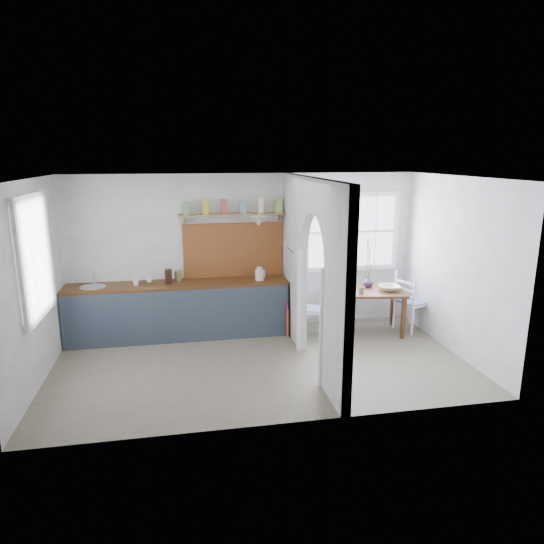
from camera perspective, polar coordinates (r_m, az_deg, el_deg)
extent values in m
cube|color=#756E5C|center=(7.01, -1.22, -10.72)|extent=(5.80, 3.20, 0.01)
cube|color=white|center=(6.39, -1.34, 11.04)|extent=(5.80, 3.20, 0.01)
cube|color=white|center=(8.12, -3.12, 2.33)|extent=(5.80, 0.01, 2.60)
cube|color=white|center=(5.07, 1.68, -4.65)|extent=(5.80, 0.01, 2.60)
cube|color=white|center=(6.76, -26.32, -1.41)|extent=(0.01, 3.20, 2.60)
cube|color=white|center=(7.59, 20.86, 0.65)|extent=(0.01, 3.20, 2.60)
cube|color=white|center=(5.61, 7.82, -2.94)|extent=(0.12, 0.80, 2.60)
cube|color=white|center=(7.67, 2.67, 1.66)|extent=(0.12, 1.20, 2.60)
cube|color=white|center=(6.39, 5.22, 6.26)|extent=(0.12, 1.20, 1.05)
cube|color=#4B2E10|center=(7.86, -10.98, -1.46)|extent=(3.50, 0.60, 0.05)
cube|color=#3E4654|center=(7.72, -10.83, -5.24)|extent=(3.50, 0.03, 0.85)
cube|color=#341D11|center=(8.04, -10.83, -4.47)|extent=(3.46, 0.45, 0.85)
cylinder|color=silver|center=(7.98, -20.35, -1.74)|extent=(0.40, 0.40, 0.02)
cube|color=brown|center=(8.07, -4.54, 2.59)|extent=(1.65, 0.03, 0.90)
cube|color=olive|center=(7.89, -4.56, 6.76)|extent=(1.75, 0.20, 0.03)
cube|color=#538458|center=(7.83, -10.04, 7.32)|extent=(0.09, 0.09, 0.18)
cube|color=#AE991C|center=(7.84, -7.85, 7.40)|extent=(0.09, 0.09, 0.18)
cube|color=maroon|center=(7.86, -5.66, 7.48)|extent=(0.09, 0.09, 0.18)
cube|color=slate|center=(7.89, -3.49, 7.54)|extent=(0.09, 0.09, 0.18)
cube|color=white|center=(7.94, -1.33, 7.60)|extent=(0.09, 0.09, 0.18)
cube|color=#82AC4E|center=(7.99, 0.79, 7.64)|extent=(0.09, 0.09, 0.18)
cone|color=white|center=(7.61, -1.60, 6.01)|extent=(0.26, 0.26, 0.16)
cylinder|color=silver|center=(7.52, 2.19, 2.60)|extent=(0.02, 0.50, 0.02)
imported|color=white|center=(7.85, -15.70, -1.21)|extent=(0.13, 0.13, 0.09)
imported|color=white|center=(7.98, -14.20, -0.92)|extent=(0.12, 0.12, 0.08)
cube|color=#341D11|center=(7.85, -12.08, -0.51)|extent=(0.11, 0.15, 0.22)
cylinder|color=olive|center=(7.96, -11.02, -0.44)|extent=(0.11, 0.11, 0.18)
cube|color=#A01857|center=(7.90, 1.78, -5.71)|extent=(0.02, 0.03, 0.60)
cube|color=orange|center=(7.86, 1.86, -6.00)|extent=(0.02, 0.03, 0.45)
imported|color=silver|center=(8.17, 13.63, -1.81)|extent=(0.38, 0.38, 0.08)
imported|color=slate|center=(7.92, 10.46, -2.07)|extent=(0.13, 0.13, 0.11)
cylinder|color=#322A28|center=(7.94, 8.98, -2.31)|extent=(0.21, 0.21, 0.01)
imported|color=#3A254C|center=(8.29, 11.22, -1.13)|extent=(0.23, 0.23, 0.18)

